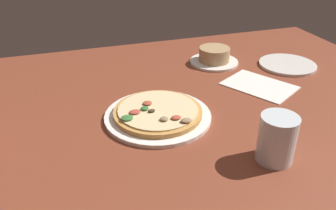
# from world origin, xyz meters

# --- Properties ---
(dining_table) EXTENTS (1.50, 1.10, 0.04)m
(dining_table) POSITION_xyz_m (0.00, 0.00, 0.02)
(dining_table) COLOR brown
(dining_table) RESTS_ON ground
(pizza_main) EXTENTS (0.26, 0.26, 0.03)m
(pizza_main) POSITION_xyz_m (-0.05, -0.01, 0.05)
(pizza_main) COLOR white
(pizza_main) RESTS_ON dining_table
(ramekin_on_saucer) EXTENTS (0.16, 0.16, 0.05)m
(ramekin_on_saucer) POSITION_xyz_m (0.23, 0.28, 0.06)
(ramekin_on_saucer) COLOR silver
(ramekin_on_saucer) RESTS_ON dining_table
(water_glass) EXTENTS (0.08, 0.08, 0.10)m
(water_glass) POSITION_xyz_m (0.12, -0.24, 0.08)
(water_glass) COLOR silver
(water_glass) RESTS_ON dining_table
(side_plate) EXTENTS (0.18, 0.18, 0.01)m
(side_plate) POSITION_xyz_m (0.45, 0.18, 0.04)
(side_plate) COLOR silver
(side_plate) RESTS_ON dining_table
(paper_menu) EXTENTS (0.22, 0.24, 0.00)m
(paper_menu) POSITION_xyz_m (0.28, 0.07, 0.04)
(paper_menu) COLOR white
(paper_menu) RESTS_ON dining_table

